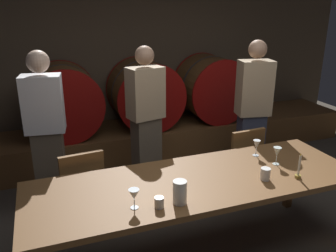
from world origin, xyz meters
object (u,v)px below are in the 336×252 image
wine_barrel_center (145,94)px  dining_table (196,186)px  wine_barrel_right (211,88)px  cup_left (159,202)px  guest_right (252,113)px  wine_glass_left (134,195)px  chair_left (82,188)px  wine_glass_center (257,145)px  cup_right (265,174)px  wine_barrel_left (64,101)px  chair_right (241,160)px  guest_left (47,134)px  guest_center (146,121)px  pitcher (180,192)px  candle_center (299,171)px  wine_glass_right (277,152)px

wine_barrel_center → dining_table: size_ratio=0.35×
wine_barrel_right → cup_left: bearing=-123.5°
guest_right → wine_glass_left: 2.21m
chair_left → guest_right: bearing=-176.6°
wine_glass_center → cup_right: wine_glass_center is taller
wine_glass_left → wine_barrel_right: bearing=53.5°
wine_barrel_left → chair_right: 2.40m
cup_right → wine_barrel_left: bearing=118.9°
wine_glass_left → guest_left: bearing=110.3°
wine_barrel_right → dining_table: 2.67m
dining_table → cup_left: bearing=-145.8°
guest_right → wine_barrel_right: bearing=-82.9°
wine_barrel_left → wine_barrel_center: same height
chair_left → guest_center: size_ratio=0.51×
dining_table → chair_right: 1.15m
chair_left → wine_barrel_left: bearing=-96.3°
dining_table → pitcher: (-0.27, -0.28, 0.15)m
cup_right → dining_table: bearing=160.0°
chair_right → wine_barrel_right: bearing=-108.2°
guest_center → wine_glass_center: 1.28m
wine_barrel_center → cup_left: wine_barrel_center is taller
chair_left → guest_left: guest_left is taller
wine_barrel_left → candle_center: 3.07m
wine_glass_left → wine_glass_right: 1.41m
wine_barrel_center → guest_left: (-1.37, -1.13, -0.03)m
dining_table → candle_center: candle_center is taller
wine_barrel_left → pitcher: wine_barrel_left is taller
chair_left → cup_right: size_ratio=8.63×
guest_right → cup_right: size_ratio=17.24×
wine_barrel_left → wine_glass_center: wine_barrel_left is taller
wine_barrel_center → candle_center: (0.55, -2.58, -0.09)m
guest_right → candle_center: guest_right is taller
guest_center → wine_glass_center: size_ratio=11.06×
wine_barrel_center → wine_glass_center: bearing=-77.0°
guest_left → cup_left: guest_left is taller
chair_left → wine_glass_center: bearing=158.0°
chair_left → chair_right: same height
pitcher → candle_center: bearing=1.2°
wine_barrel_center → guest_left: size_ratio=0.56×
guest_right → wine_glass_right: guest_right is taller
pitcher → wine_glass_center: pitcher is taller
wine_barrel_left → cup_right: wine_barrel_left is taller
guest_left → wine_glass_center: size_ratio=11.12×
guest_right → pitcher: (-1.47, -1.34, -0.05)m
wine_barrel_left → wine_glass_left: (0.27, -2.56, -0.05)m
chair_left → guest_right: (2.07, 0.34, 0.42)m
wine_barrel_left → chair_left: 1.67m
dining_table → chair_left: bearing=140.9°
cup_left → wine_glass_left: bearing=162.1°
wine_glass_right → cup_right: 0.35m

